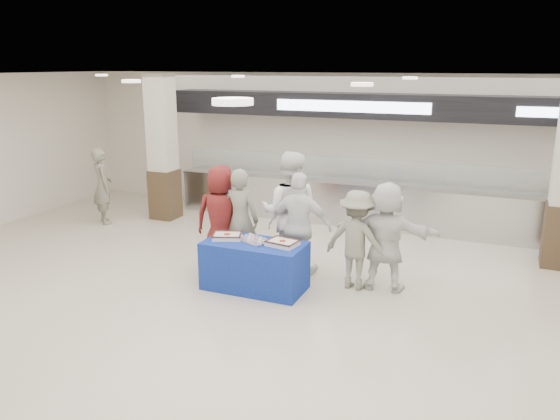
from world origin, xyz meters
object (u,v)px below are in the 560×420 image
at_px(soldier_a, 240,220).
at_px(soldier_b, 357,240).
at_px(chef_tall, 290,212).
at_px(chef_short, 299,227).
at_px(display_table, 255,266).
at_px(cupcake_tray, 255,240).
at_px(sheet_cake_left, 227,236).
at_px(civilian_white, 386,236).
at_px(soldier_bg, 103,186).
at_px(sheet_cake_right, 283,242).
at_px(civilian_maroon, 221,217).

relative_size(soldier_a, soldier_b, 1.12).
height_order(chef_tall, chef_short, chef_tall).
bearing_deg(display_table, soldier_b, 24.39).
distance_m(cupcake_tray, chef_tall, 0.96).
relative_size(cupcake_tray, soldier_a, 0.29).
xyz_separation_m(display_table, sheet_cake_left, (-0.48, 0.02, 0.42)).
distance_m(chef_tall, civilian_white, 1.67).
bearing_deg(chef_tall, soldier_bg, -25.29).
bearing_deg(civilian_white, sheet_cake_right, 22.44).
bearing_deg(sheet_cake_right, civilian_maroon, 156.26).
distance_m(sheet_cake_left, civilian_white, 2.44).
bearing_deg(soldier_a, display_table, 126.37).
height_order(display_table, cupcake_tray, cupcake_tray).
distance_m(display_table, sheet_cake_left, 0.64).
bearing_deg(civilian_maroon, display_table, 129.92).
bearing_deg(civilian_maroon, soldier_b, 164.76).
xyz_separation_m(sheet_cake_right, chef_tall, (-0.25, 0.92, 0.22)).
xyz_separation_m(cupcake_tray, soldier_bg, (-4.59, 2.01, 0.04)).
relative_size(soldier_a, chef_tall, 0.86).
bearing_deg(soldier_a, chef_short, 175.27).
relative_size(chef_tall, soldier_b, 1.30).
distance_m(sheet_cake_left, chef_tall, 1.18).
bearing_deg(sheet_cake_right, cupcake_tray, 179.45).
bearing_deg(sheet_cake_left, chef_short, 32.78).
bearing_deg(civilian_white, chef_tall, -11.54).
height_order(display_table, sheet_cake_left, sheet_cake_left).
distance_m(sheet_cake_right, soldier_bg, 5.44).
bearing_deg(sheet_cake_right, soldier_b, 31.64).
relative_size(civilian_maroon, soldier_a, 1.02).
xyz_separation_m(display_table, chef_short, (0.49, 0.64, 0.50)).
bearing_deg(sheet_cake_right, civilian_white, 27.13).
bearing_deg(display_table, sheet_cake_left, 178.19).
bearing_deg(civilian_maroon, cupcake_tray, 131.34).
xyz_separation_m(cupcake_tray, soldier_b, (1.44, 0.60, -0.01)).
xyz_separation_m(sheet_cake_right, soldier_b, (0.98, 0.60, -0.02)).
distance_m(cupcake_tray, soldier_a, 0.81).
bearing_deg(soldier_b, chef_short, 7.07).
bearing_deg(cupcake_tray, civilian_white, 20.93).
distance_m(civilian_maroon, chef_tall, 1.17).
distance_m(display_table, civilian_white, 2.05).
bearing_deg(soldier_b, soldier_bg, -6.11).
bearing_deg(chef_tall, civilian_maroon, 3.21).
xyz_separation_m(chef_short, civilian_white, (1.36, 0.11, -0.03)).
bearing_deg(chef_short, cupcake_tray, 42.80).
distance_m(sheet_cake_left, sheet_cake_right, 0.93).
xyz_separation_m(sheet_cake_left, civilian_maroon, (-0.44, 0.62, 0.09)).
xyz_separation_m(soldier_a, civilian_white, (2.41, 0.11, -0.02)).
height_order(sheet_cake_right, chef_tall, chef_tall).
xyz_separation_m(sheet_cake_right, soldier_bg, (-5.05, 2.01, 0.03)).
bearing_deg(soldier_a, soldier_bg, -23.97).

